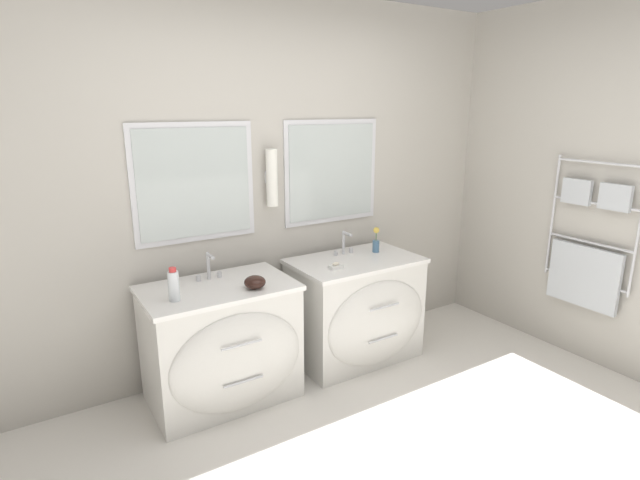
{
  "coord_description": "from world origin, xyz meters",
  "views": [
    {
      "loc": [
        -1.52,
        -1.38,
        1.85
      ],
      "look_at": [
        0.11,
        1.22,
        1.02
      ],
      "focal_mm": 28.0,
      "sensor_mm": 36.0,
      "label": 1
    }
  ],
  "objects_px": {
    "amenity_bowl": "(255,282)",
    "flower_vase": "(376,241)",
    "toiletry_bottle": "(174,285)",
    "vanity_left": "(223,344)",
    "vanity_right": "(357,309)"
  },
  "relations": [
    {
      "from": "vanity_left",
      "to": "vanity_right",
      "type": "bearing_deg",
      "value": 0.0
    },
    {
      "from": "flower_vase",
      "to": "vanity_right",
      "type": "bearing_deg",
      "value": -156.64
    },
    {
      "from": "vanity_right",
      "to": "toiletry_bottle",
      "type": "relative_size",
      "value": 4.72
    },
    {
      "from": "amenity_bowl",
      "to": "flower_vase",
      "type": "xyz_separation_m",
      "value": [
        1.11,
        0.23,
        0.04
      ]
    },
    {
      "from": "toiletry_bottle",
      "to": "vanity_left",
      "type": "bearing_deg",
      "value": 11.18
    },
    {
      "from": "vanity_right",
      "to": "amenity_bowl",
      "type": "height_order",
      "value": "amenity_bowl"
    },
    {
      "from": "amenity_bowl",
      "to": "toiletry_bottle",
      "type": "bearing_deg",
      "value": 172.34
    },
    {
      "from": "vanity_left",
      "to": "flower_vase",
      "type": "xyz_separation_m",
      "value": [
        1.29,
        0.1,
        0.46
      ]
    },
    {
      "from": "flower_vase",
      "to": "vanity_left",
      "type": "bearing_deg",
      "value": -175.43
    },
    {
      "from": "amenity_bowl",
      "to": "flower_vase",
      "type": "relative_size",
      "value": 0.68
    },
    {
      "from": "vanity_left",
      "to": "amenity_bowl",
      "type": "xyz_separation_m",
      "value": [
        0.18,
        -0.12,
        0.42
      ]
    },
    {
      "from": "vanity_left",
      "to": "amenity_bowl",
      "type": "bearing_deg",
      "value": -34.27
    },
    {
      "from": "vanity_right",
      "to": "toiletry_bottle",
      "type": "distance_m",
      "value": 1.43
    },
    {
      "from": "toiletry_bottle",
      "to": "amenity_bowl",
      "type": "height_order",
      "value": "toiletry_bottle"
    },
    {
      "from": "toiletry_bottle",
      "to": "amenity_bowl",
      "type": "distance_m",
      "value": 0.48
    }
  ]
}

